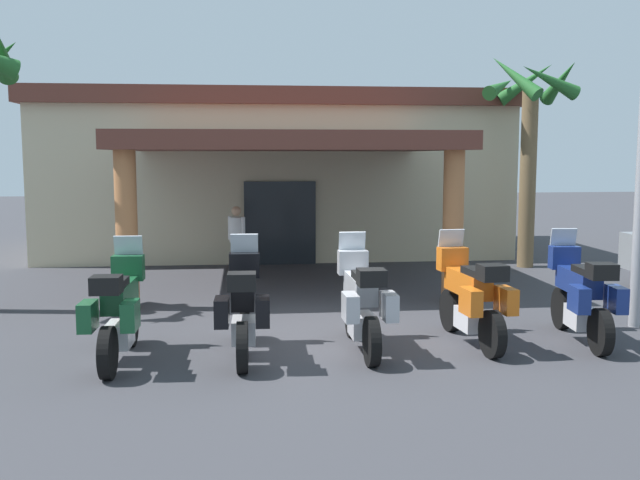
% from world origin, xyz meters
% --- Properties ---
extents(ground_plane, '(80.00, 80.00, 0.00)m').
position_xyz_m(ground_plane, '(0.00, 0.00, 0.00)').
color(ground_plane, '#38383D').
extents(motel_building, '(13.01, 11.69, 4.45)m').
position_xyz_m(motel_building, '(0.09, 9.93, 2.27)').
color(motel_building, beige).
rests_on(motel_building, ground_plane).
extents(motorcycle_green, '(0.72, 2.21, 1.61)m').
position_xyz_m(motorcycle_green, '(-2.87, -1.10, 0.70)').
color(motorcycle_green, black).
rests_on(motorcycle_green, ground_plane).
extents(motorcycle_black, '(0.72, 2.21, 1.61)m').
position_xyz_m(motorcycle_black, '(-1.21, -1.08, 0.70)').
color(motorcycle_black, black).
rests_on(motorcycle_black, ground_plane).
extents(motorcycle_silver, '(0.71, 2.21, 1.61)m').
position_xyz_m(motorcycle_silver, '(0.44, -1.02, 0.70)').
color(motorcycle_silver, black).
rests_on(motorcycle_silver, ground_plane).
extents(motorcycle_orange, '(0.72, 2.21, 1.61)m').
position_xyz_m(motorcycle_orange, '(2.10, -0.88, 0.70)').
color(motorcycle_orange, black).
rests_on(motorcycle_orange, ground_plane).
extents(motorcycle_blue, '(0.79, 2.21, 1.61)m').
position_xyz_m(motorcycle_blue, '(3.76, -0.97, 0.70)').
color(motorcycle_blue, black).
rests_on(motorcycle_blue, ground_plane).
extents(pedestrian, '(0.38, 0.42, 1.61)m').
position_xyz_m(pedestrian, '(-1.14, 5.48, 0.92)').
color(pedestrian, black).
rests_on(pedestrian, ground_plane).
extents(palm_tree_near_portico, '(2.19, 2.34, 5.20)m').
position_xyz_m(palm_tree_near_portico, '(5.96, 6.00, 3.57)').
color(palm_tree_near_portico, brown).
rests_on(palm_tree_near_portico, ground_plane).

